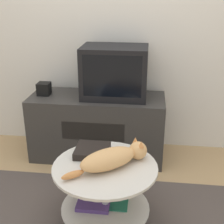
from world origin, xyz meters
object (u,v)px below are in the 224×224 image
Objects in this scene: speaker at (44,89)px; dvd_box at (92,151)px; cat at (113,158)px; tv at (115,72)px.

dvd_box is at bearing -53.05° from speaker.
speaker reaches higher than cat.
cat is at bearing -41.07° from dvd_box.
tv is 0.87m from dvd_box.
dvd_box is 0.45× the size of cat.
tv is 5.08× the size of speaker.
speaker is 0.22× the size of cat.
dvd_box is 0.21m from cat.
tv reaches higher than speaker.
cat is at bearing -50.94° from speaker.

